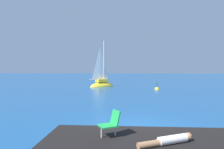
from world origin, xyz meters
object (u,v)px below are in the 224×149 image
marker_buoy (157,89)px  sailboat_near (102,84)px  person_sunbather (169,140)px  beach_chair (111,122)px

marker_buoy → sailboat_near: bearing=156.3°
sailboat_near → person_sunbather: 23.26m
marker_buoy → person_sunbather: bearing=-97.3°
person_sunbather → beach_chair: bearing=-44.9°
person_sunbather → marker_buoy: size_ratio=1.44×
person_sunbather → marker_buoy: 19.89m
sailboat_near → person_sunbather: sailboat_near is taller
beach_chair → sailboat_near: bearing=-112.0°
beach_chair → marker_buoy: bearing=-131.6°
sailboat_near → beach_chair: 22.45m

